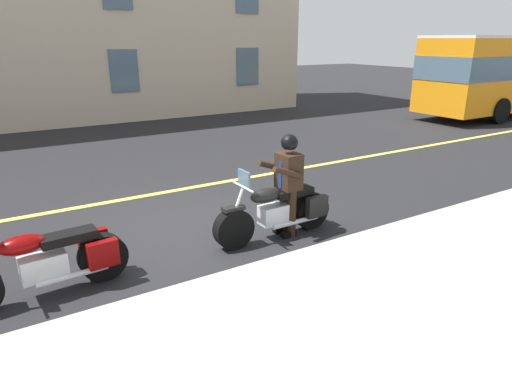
# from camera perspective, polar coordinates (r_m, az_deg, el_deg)

# --- Properties ---
(ground_plane) EXTENTS (80.00, 80.00, 0.00)m
(ground_plane) POSITION_cam_1_polar(r_m,az_deg,el_deg) (8.13, -7.95, -4.25)
(ground_plane) COLOR black
(sidewalk_curb) EXTENTS (60.00, 5.00, 0.15)m
(sidewalk_curb) POSITION_cam_1_polar(r_m,az_deg,el_deg) (4.86, 15.44, -21.56)
(sidewalk_curb) COLOR #B2ADA0
(sidewalk_curb) RESTS_ON ground_plane
(lane_center_stripe) EXTENTS (60.00, 0.16, 0.01)m
(lane_center_stripe) POSITION_cam_1_polar(r_m,az_deg,el_deg) (9.88, -12.59, -0.23)
(lane_center_stripe) COLOR #E5DB4C
(lane_center_stripe) RESTS_ON ground_plane
(motorcycle_main) EXTENTS (2.21, 0.60, 1.26)m
(motorcycle_main) POSITION_cam_1_polar(r_m,az_deg,el_deg) (7.46, 2.82, -2.49)
(motorcycle_main) COLOR black
(motorcycle_main) RESTS_ON ground_plane
(rider_main) EXTENTS (0.62, 0.55, 1.74)m
(rider_main) POSITION_cam_1_polar(r_m,az_deg,el_deg) (7.38, 4.09, 2.03)
(rider_main) COLOR black
(rider_main) RESTS_ON ground_plane
(motorcycle_parked) EXTENTS (2.22, 0.70, 1.26)m
(motorcycle_parked) POSITION_cam_1_polar(r_m,az_deg,el_deg) (6.40, -25.13, -8.23)
(motorcycle_parked) COLOR black
(motorcycle_parked) RESTS_ON ground_plane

